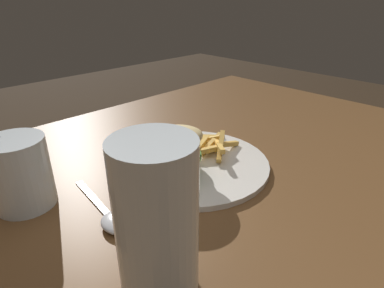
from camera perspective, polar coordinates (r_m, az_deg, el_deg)
meal_plate_near at (r=0.58m, az=-1.98°, el=-2.15°), size 0.29×0.29×0.10m
beer_glass at (r=0.33m, az=-6.24°, el=-14.23°), size 0.08×0.08×0.18m
juice_glass at (r=0.55m, az=-28.17°, el=-4.79°), size 0.09×0.09×0.19m
spoon at (r=0.48m, az=-13.55°, el=-12.95°), size 0.05×0.18×0.02m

